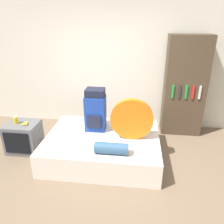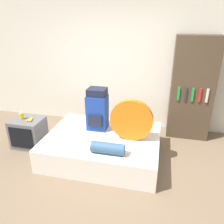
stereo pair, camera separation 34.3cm
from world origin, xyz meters
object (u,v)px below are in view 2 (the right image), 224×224
sleeping_roll (108,148)px  bookshelf (192,89)px  tent_bag (131,120)px  television (29,133)px  canister (22,116)px  backpack (97,110)px

sleeping_roll → bookshelf: (1.26, 1.61, 0.50)m
tent_bag → television: tent_bag is taller
bookshelf → tent_bag: bearing=-131.5°
sleeping_roll → canister: size_ratio=3.70×
backpack → bookshelf: size_ratio=0.38×
sleeping_roll → television: (-1.66, 0.51, -0.22)m
backpack → canister: 1.40m
tent_bag → canister: bearing=179.1°
sleeping_roll → television: bearing=162.9°
television → bookshelf: size_ratio=0.28×
television → canister: 0.34m
tent_bag → sleeping_roll: tent_bag is taller
backpack → tent_bag: size_ratio=1.08×
canister → bookshelf: size_ratio=0.07×
backpack → canister: bearing=-170.9°
tent_bag → canister: size_ratio=5.15×
backpack → television: (-1.29, -0.23, -0.49)m
tent_bag → bookshelf: size_ratio=0.35×
sleeping_roll → bookshelf: size_ratio=0.25×
backpack → television: size_ratio=1.34×
television → bookshelf: (2.92, 1.10, 0.72)m
television → tent_bag: bearing=-0.7°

